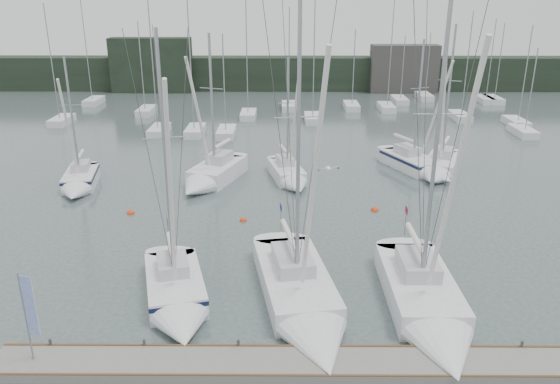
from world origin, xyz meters
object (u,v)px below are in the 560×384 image
at_px(sailboat_mid_a, 79,183).
at_px(sailboat_mid_c, 290,177).
at_px(sailboat_near_center, 305,308).
at_px(buoy_b, 375,211).
at_px(sailboat_near_right, 430,313).
at_px(dock_banner, 28,310).
at_px(sailboat_mid_e, 439,169).
at_px(buoy_c, 131,213).
at_px(sailboat_mid_b, 209,178).
at_px(sailboat_mid_d, 421,166).
at_px(sailboat_near_left, 177,300).
at_px(buoy_a, 243,221).

xyz_separation_m(sailboat_mid_a, sailboat_mid_c, (16.44, 1.63, -0.03)).
distance_m(sailboat_near_center, buoy_b, 14.52).
bearing_deg(sailboat_near_right, dock_banner, -168.85).
distance_m(sailboat_mid_a, sailboat_mid_e, 29.04).
relative_size(sailboat_mid_a, sailboat_mid_c, 1.03).
xyz_separation_m(sailboat_mid_a, buoy_c, (5.28, -4.83, -0.55)).
xyz_separation_m(sailboat_mid_b, sailboat_mid_d, (17.56, 3.16, -0.04)).
distance_m(sailboat_near_left, dock_banner, 6.94).
height_order(sailboat_near_center, buoy_c, sailboat_near_center).
bearing_deg(sailboat_near_center, sailboat_mid_b, 100.22).
relative_size(sailboat_near_right, buoy_c, 30.19).
height_order(sailboat_mid_b, sailboat_mid_e, sailboat_mid_e).
xyz_separation_m(sailboat_near_left, sailboat_mid_d, (16.74, 21.22, 0.02)).
relative_size(sailboat_near_right, sailboat_mid_c, 1.54).
height_order(sailboat_near_right, dock_banner, sailboat_near_right).
xyz_separation_m(sailboat_near_center, sailboat_mid_a, (-16.91, 17.63, -0.01)).
bearing_deg(sailboat_near_left, dock_banner, -153.88).
bearing_deg(sailboat_near_center, sailboat_mid_e, 50.39).
bearing_deg(dock_banner, buoy_c, 107.43).
distance_m(sailboat_mid_a, sailboat_mid_c, 16.52).
bearing_deg(buoy_c, sailboat_mid_b, 51.65).
relative_size(sailboat_mid_b, sailboat_mid_e, 0.97).
relative_size(sailboat_near_left, dock_banner, 3.54).
xyz_separation_m(sailboat_mid_d, buoy_b, (-5.19, -8.42, -0.59)).
relative_size(sailboat_mid_a, buoy_a, 23.01).
bearing_deg(sailboat_mid_c, buoy_b, -57.95).
bearing_deg(sailboat_near_left, sailboat_mid_d, 36.37).
relative_size(sailboat_mid_e, buoy_b, 23.52).
bearing_deg(buoy_c, sailboat_near_center, -47.74).
relative_size(sailboat_near_center, buoy_a, 33.61).
relative_size(buoy_b, dock_banner, 0.14).
bearing_deg(buoy_c, sailboat_near_left, -65.61).
distance_m(sailboat_mid_c, sailboat_mid_e, 12.53).
relative_size(sailboat_mid_b, sailboat_mid_c, 1.19).
relative_size(sailboat_mid_a, sailboat_mid_d, 0.92).
distance_m(buoy_a, dock_banner, 17.18).
bearing_deg(buoy_b, buoy_c, -177.78).
height_order(sailboat_near_right, buoy_b, sailboat_near_right).
relative_size(sailboat_near_left, sailboat_near_center, 0.89).
relative_size(sailboat_mid_a, buoy_c, 20.18).
bearing_deg(buoy_a, sailboat_mid_a, 155.38).
bearing_deg(sailboat_mid_a, sailboat_near_right, -48.90).
height_order(sailboat_mid_d, buoy_c, sailboat_mid_d).
xyz_separation_m(buoy_a, dock_banner, (-7.33, -15.29, 2.74)).
height_order(buoy_c, dock_banner, dock_banner).
distance_m(sailboat_mid_b, buoy_c, 7.57).
bearing_deg(sailboat_mid_d, sailboat_near_right, -126.76).
relative_size(sailboat_near_left, sailboat_mid_a, 1.30).
bearing_deg(sailboat_mid_c, buoy_c, -163.39).
relative_size(sailboat_near_left, sailboat_near_right, 0.87).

